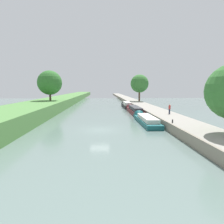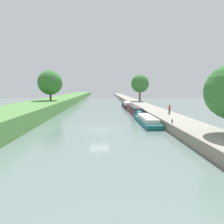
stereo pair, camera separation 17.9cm
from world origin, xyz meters
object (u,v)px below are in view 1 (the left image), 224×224
object	(u,v)px
narrowboat_teal	(145,119)
person_walking	(170,109)
narrowboat_black	(127,105)
mooring_bollard_far	(131,101)
narrowboat_maroon	(134,110)
mooring_bollard_near	(172,121)

from	to	relation	value
narrowboat_teal	person_walking	world-z (taller)	person_walking
narrowboat_black	mooring_bollard_far	size ratio (longest dim) A/B	25.20
person_walking	mooring_bollard_far	world-z (taller)	person_walking
narrowboat_black	mooring_bollard_far	world-z (taller)	narrowboat_black
narrowboat_maroon	mooring_bollard_near	xyz separation A→B (m)	(1.76, -19.21, 0.70)
mooring_bollard_near	narrowboat_black	bearing A→B (deg)	93.49
narrowboat_black	mooring_bollard_near	xyz separation A→B (m)	(1.94, -31.73, 0.69)
person_walking	mooring_bollard_near	world-z (taller)	person_walking
person_walking	narrowboat_maroon	bearing A→B (deg)	112.23
narrowboat_maroon	mooring_bollard_far	distance (m)	17.36
narrowboat_teal	mooring_bollard_near	size ratio (longest dim) A/B	26.55
person_walking	mooring_bollard_far	xyz separation A→B (m)	(-2.55, 27.81, -0.65)
narrowboat_black	narrowboat_maroon	bearing A→B (deg)	-89.21
narrowboat_maroon	person_walking	xyz separation A→B (m)	(4.31, -10.55, 1.35)
narrowboat_teal	mooring_bollard_near	bearing A→B (deg)	-73.98
narrowboat_maroon	narrowboat_teal	bearing A→B (deg)	-90.92
narrowboat_maroon	person_walking	distance (m)	11.48
narrowboat_black	narrowboat_teal	bearing A→B (deg)	-90.06
person_walking	mooring_bollard_near	size ratio (longest dim) A/B	3.69
mooring_bollard_near	mooring_bollard_far	size ratio (longest dim) A/B	1.00
narrowboat_teal	mooring_bollard_near	distance (m)	7.15
person_walking	mooring_bollard_far	distance (m)	27.93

